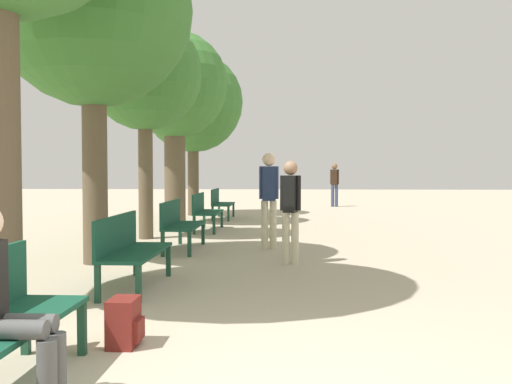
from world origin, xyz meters
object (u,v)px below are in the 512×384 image
(person_seated, at_px, (4,301))
(pedestrian_near, at_px, (290,205))
(bench_row_2, at_px, (179,222))
(bench_row_4, at_px, (220,202))
(bench_row_1, at_px, (129,246))
(tree_row_3, at_px, (174,88))
(bench_row_3, at_px, (204,209))
(tree_row_2, at_px, (145,75))
(pedestrian_far, at_px, (335,182))
(pedestrian_mid, at_px, (269,194))
(tree_row_1, at_px, (93,10))
(tree_row_4, at_px, (193,103))
(backpack, at_px, (124,323))

(person_seated, height_order, pedestrian_near, pedestrian_near)
(bench_row_2, distance_m, bench_row_4, 6.65)
(bench_row_1, distance_m, tree_row_3, 8.86)
(bench_row_3, relative_size, tree_row_2, 0.36)
(bench_row_1, height_order, pedestrian_far, pedestrian_far)
(bench_row_3, distance_m, pedestrian_mid, 3.51)
(bench_row_2, bearing_deg, pedestrian_near, -35.55)
(person_seated, bearing_deg, bench_row_3, 91.36)
(tree_row_2, bearing_deg, tree_row_1, -90.00)
(tree_row_4, distance_m, pedestrian_far, 7.20)
(tree_row_1, distance_m, backpack, 5.74)
(tree_row_3, bearing_deg, tree_row_1, -90.00)
(bench_row_2, height_order, pedestrian_near, pedestrian_near)
(bench_row_1, xyz_separation_m, bench_row_4, (0.00, 9.97, 0.00))
(tree_row_4, distance_m, backpack, 14.10)
(bench_row_1, height_order, tree_row_3, tree_row_3)
(person_seated, bearing_deg, bench_row_1, 93.87)
(tree_row_1, relative_size, tree_row_3, 1.06)
(bench_row_1, relative_size, bench_row_2, 1.00)
(tree_row_3, bearing_deg, tree_row_2, -90.00)
(tree_row_2, xyz_separation_m, pedestrian_near, (3.01, -3.12, -2.53))
(bench_row_3, xyz_separation_m, tree_row_4, (-1.01, 4.66, 3.08))
(tree_row_2, bearing_deg, tree_row_3, 90.00)
(pedestrian_near, distance_m, pedestrian_mid, 1.72)
(bench_row_1, bearing_deg, tree_row_2, 101.44)
(bench_row_3, xyz_separation_m, tree_row_2, (-1.01, -1.63, 2.92))
(person_seated, relative_size, pedestrian_near, 0.78)
(bench_row_3, bearing_deg, person_seated, -88.64)
(bench_row_4, relative_size, tree_row_3, 0.33)
(bench_row_4, distance_m, tree_row_2, 5.84)
(tree_row_3, height_order, person_seated, tree_row_3)
(bench_row_1, distance_m, tree_row_1, 3.96)
(bench_row_3, height_order, pedestrian_mid, pedestrian_mid)
(bench_row_1, distance_m, pedestrian_mid, 3.95)
(bench_row_3, bearing_deg, bench_row_2, -90.00)
(pedestrian_near, bearing_deg, pedestrian_mid, 102.67)
(person_seated, bearing_deg, pedestrian_far, 79.35)
(tree_row_3, xyz_separation_m, tree_row_4, (0.00, 3.07, -0.05))
(pedestrian_mid, bearing_deg, pedestrian_near, -77.33)
(tree_row_3, bearing_deg, bench_row_2, -78.33)
(bench_row_2, xyz_separation_m, pedestrian_far, (3.90, 12.55, 0.47))
(tree_row_4, distance_m, pedestrian_near, 10.24)
(pedestrian_mid, bearing_deg, tree_row_2, 151.31)
(tree_row_4, height_order, backpack, tree_row_4)
(bench_row_2, bearing_deg, tree_row_1, -123.62)
(tree_row_4, relative_size, person_seated, 4.19)
(bench_row_3, distance_m, pedestrian_far, 10.03)
(tree_row_3, height_order, pedestrian_far, tree_row_3)
(bench_row_1, bearing_deg, pedestrian_near, 43.48)
(bench_row_1, xyz_separation_m, pedestrian_near, (2.00, 1.89, 0.39))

